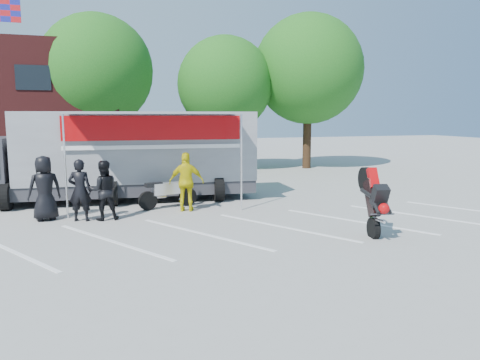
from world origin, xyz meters
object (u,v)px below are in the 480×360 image
transporter_truck (127,200)px  spectator_leather_a (45,188)px  spectator_hivis (187,182)px  stunt_bike_rider (364,232)px  spectator_leather_b (80,190)px  tree_left (96,71)px  tree_right (308,69)px  spectator_leather_c (103,190)px  tree_mid (225,84)px  parked_motorcycle (168,208)px

transporter_truck → spectator_leather_a: (-2.66, -2.69, 1.00)m
spectator_hivis → spectator_leather_a: bearing=17.1°
stunt_bike_rider → transporter_truck: bearing=141.0°
stunt_bike_rider → spectator_leather_b: 8.46m
tree_left → tree_right: 12.10m
tree_right → spectator_leather_c: size_ratio=4.95×
tree_mid → stunt_bike_rider: bearing=-91.9°
tree_mid → spectator_hivis: bearing=-112.9°
spectator_leather_a → spectator_hivis: 4.40m
spectator_leather_a → tree_right: bearing=-159.5°
parked_motorcycle → spectator_leather_b: bearing=98.0°
parked_motorcycle → spectator_leather_b: 3.24m
tree_left → spectator_leather_b: tree_left is taller
tree_right → spectator_leather_c: tree_right is taller
parked_motorcycle → spectator_leather_c: bearing=105.3°
spectator_hivis → spectator_leather_b: bearing=24.6°
parked_motorcycle → spectator_leather_b: (-2.87, -1.18, 0.95)m
spectator_leather_a → spectator_hivis: bearing=164.0°
spectator_leather_b → spectator_leather_c: bearing=-169.8°
tree_left → spectator_leather_c: size_ratio=4.69×
spectator_leather_b → spectator_hivis: size_ratio=0.96×
tree_right → spectator_hivis: 14.93m
tree_right → spectator_leather_a: (-13.98, -10.36, -4.88)m
spectator_leather_c → transporter_truck: bearing=-109.1°
stunt_bike_rider → spectator_leather_c: 7.83m
tree_right → spectator_hivis: size_ratio=4.61×
tree_left → spectator_leather_b: bearing=-94.4°
transporter_truck → spectator_leather_a: size_ratio=5.25×
tree_left → stunt_bike_rider: 18.31m
tree_mid → spectator_hivis: 12.43m
tree_left → tree_mid: size_ratio=1.13×
stunt_bike_rider → spectator_leather_a: (-8.48, 4.33, 1.00)m
tree_right → transporter_truck: 14.89m
tree_mid → spectator_hivis: size_ratio=3.88×
tree_left → spectator_leather_a: 12.86m
spectator_leather_b → spectator_leather_c: size_ratio=1.03×
spectator_leather_c → spectator_leather_a: bearing=-19.2°
tree_left → spectator_hivis: size_ratio=4.37×
spectator_leather_c → spectator_hivis: (2.70, 0.52, 0.07)m
transporter_truck → parked_motorcycle: size_ratio=4.78×
spectator_leather_b → spectator_leather_a: bearing=-7.2°
spectator_hivis → parked_motorcycle: bearing=-38.1°
tree_right → stunt_bike_rider: (-5.50, -14.69, -5.88)m
spectator_leather_a → spectator_leather_c: bearing=147.3°
tree_left → stunt_bike_rider: bearing=-68.1°
spectator_leather_c → spectator_hivis: size_ratio=0.93×
tree_right → transporter_truck: size_ratio=0.87×
spectator_leather_b → spectator_hivis: spectator_hivis is taller
transporter_truck → parked_motorcycle: (1.24, -1.95, 0.00)m
tree_mid → spectator_hivis: tree_mid is taller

